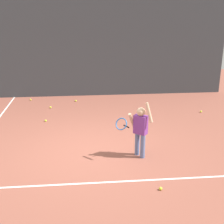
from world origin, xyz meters
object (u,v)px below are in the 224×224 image
object	(u,v)px
tennis_ball_7	(31,100)
tennis_player	(140,128)
tennis_ball_0	(76,101)
tennis_ball_3	(46,121)
tennis_ball_6	(161,189)
tennis_ball_4	(201,111)
tennis_ball_1	(50,107)

from	to	relation	value
tennis_ball_7	tennis_player	bearing A→B (deg)	-56.62
tennis_ball_0	tennis_ball_3	distance (m)	2.27
tennis_ball_6	tennis_ball_7	bearing A→B (deg)	118.17
tennis_ball_6	tennis_ball_7	world-z (taller)	same
tennis_ball_0	tennis_ball_3	world-z (taller)	same
tennis_ball_0	tennis_ball_7	distance (m)	1.75
tennis_ball_3	tennis_ball_4	bearing A→B (deg)	4.53
tennis_ball_0	tennis_ball_4	size ratio (longest dim) A/B	1.00
tennis_player	tennis_ball_7	bearing A→B (deg)	162.96
tennis_player	tennis_ball_4	bearing A→B (deg)	87.76
tennis_ball_0	tennis_ball_3	xyz separation A→B (m)	(-0.89, -2.09, 0.00)
tennis_ball_3	tennis_ball_4	world-z (taller)	same
tennis_player	tennis_ball_4	xyz separation A→B (m)	(2.66, 2.98, -0.69)
tennis_player	tennis_ball_7	distance (m)	6.00
tennis_player	tennis_ball_1	distance (m)	4.68
tennis_ball_7	tennis_ball_6	bearing A→B (deg)	-61.83
tennis_ball_6	tennis_ball_7	distance (m)	7.29
tennis_player	tennis_ball_1	size ratio (longest dim) A/B	20.46
tennis_ball_0	tennis_ball_1	xyz separation A→B (m)	(-0.87, -0.73, 0.00)
tennis_ball_0	tennis_ball_6	distance (m)	6.35
tennis_ball_0	tennis_ball_7	world-z (taller)	same
tennis_player	tennis_ball_0	world-z (taller)	tennis_player
tennis_ball_3	tennis_ball_6	distance (m)	4.80
tennis_player	tennis_ball_0	xyz separation A→B (m)	(-1.56, 4.66, -0.69)
tennis_ball_3	tennis_player	bearing A→B (deg)	-46.39
tennis_ball_3	tennis_ball_6	size ratio (longest dim) A/B	1.00
tennis_ball_4	tennis_ball_7	xyz separation A→B (m)	(-5.94, 2.00, 0.00)
tennis_ball_1	tennis_ball_4	xyz separation A→B (m)	(5.10, -0.96, 0.00)
tennis_ball_0	tennis_ball_6	size ratio (longest dim) A/B	1.00
tennis_player	tennis_ball_6	distance (m)	1.61
tennis_ball_6	tennis_ball_0	bearing A→B (deg)	105.75
tennis_player	tennis_ball_3	bearing A→B (deg)	173.19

